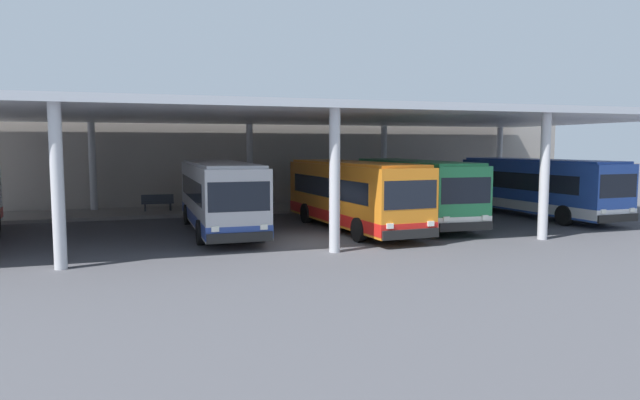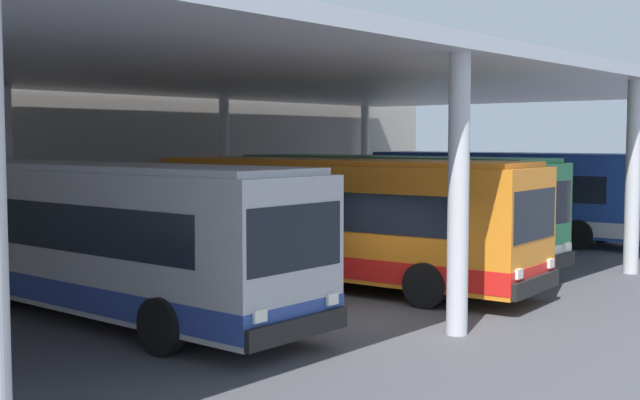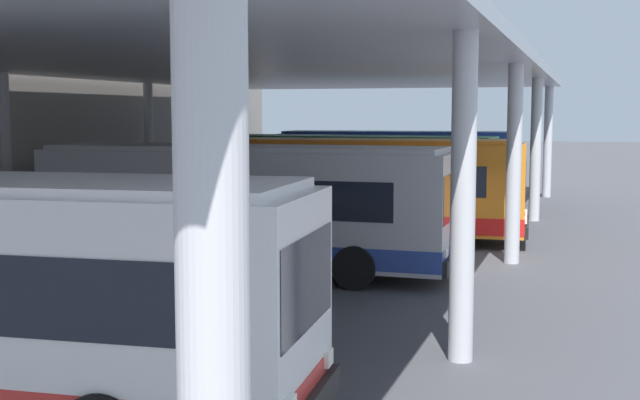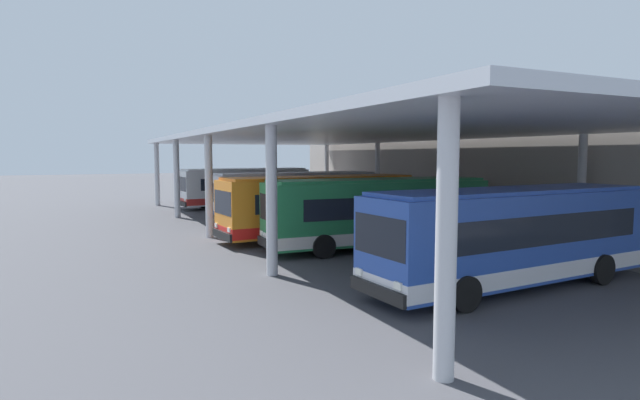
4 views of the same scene
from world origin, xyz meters
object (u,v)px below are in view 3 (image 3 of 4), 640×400
Objects in this scene: bus_departing at (396,165)px; bus_second_bay at (244,206)px; bus_middle_bay at (355,187)px; bus_far_bay at (353,178)px.

bus_second_bay is at bearing -179.86° from bus_departing.
bus_middle_bay is 1.00× the size of bus_far_bay.
bus_departing is (7.71, 0.17, 0.00)m from bus_far_bay.
bus_second_bay is 0.99× the size of bus_departing.
bus_middle_bay and bus_far_bay have the same top height.
bus_second_bay and bus_departing have the same top height.
bus_far_bay is at bearing -0.76° from bus_second_bay.
bus_middle_bay is (5.98, -1.22, 0.00)m from bus_second_bay.
bus_middle_bay is at bearing -173.71° from bus_departing.
bus_departing is at bearing 6.29° from bus_middle_bay.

